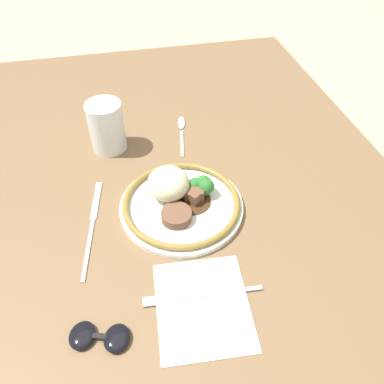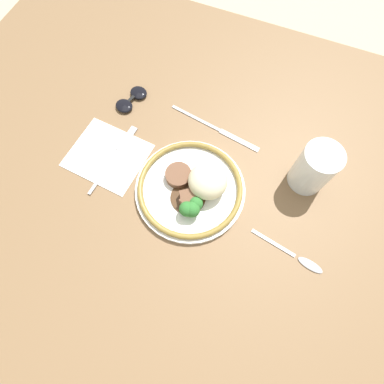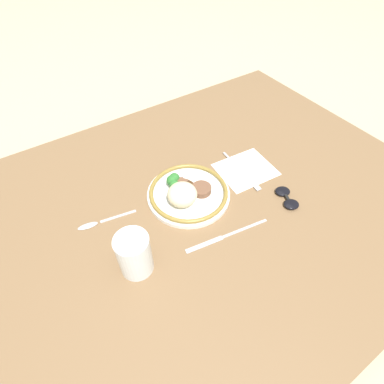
# 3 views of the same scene
# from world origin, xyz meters

# --- Properties ---
(ground_plane) EXTENTS (8.00, 8.00, 0.00)m
(ground_plane) POSITION_xyz_m (0.00, 0.00, 0.00)
(ground_plane) COLOR tan
(dining_table) EXTENTS (1.41, 1.02, 0.05)m
(dining_table) POSITION_xyz_m (0.00, 0.00, 0.02)
(dining_table) COLOR brown
(dining_table) RESTS_ON ground
(napkin) EXTENTS (0.18, 0.15, 0.00)m
(napkin) POSITION_xyz_m (-0.22, -0.03, 0.05)
(napkin) COLOR white
(napkin) RESTS_ON dining_table
(plate) EXTENTS (0.24, 0.24, 0.07)m
(plate) POSITION_xyz_m (-0.01, -0.04, 0.07)
(plate) COLOR white
(plate) RESTS_ON dining_table
(juice_glass) EXTENTS (0.08, 0.08, 0.11)m
(juice_glass) POSITION_xyz_m (0.21, 0.08, 0.10)
(juice_glass) COLOR orange
(juice_glass) RESTS_ON dining_table
(fork) EXTENTS (0.03, 0.19, 0.00)m
(fork) POSITION_xyz_m (-0.20, -0.02, 0.05)
(fork) COLOR #B7B7BC
(fork) RESTS_ON napkin
(knife) EXTENTS (0.23, 0.05, 0.00)m
(knife) POSITION_xyz_m (-0.01, 0.13, 0.05)
(knife) COLOR #B7B7BC
(knife) RESTS_ON dining_table
(spoon) EXTENTS (0.16, 0.04, 0.01)m
(spoon) POSITION_xyz_m (0.25, -0.09, 0.05)
(spoon) COLOR #B7B7BC
(spoon) RESTS_ON dining_table
(sunglasses) EXTENTS (0.07, 0.10, 0.01)m
(sunglasses) POSITION_xyz_m (-0.24, 0.12, 0.05)
(sunglasses) COLOR black
(sunglasses) RESTS_ON dining_table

